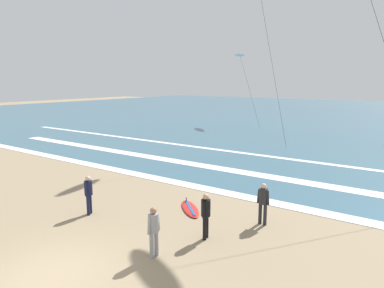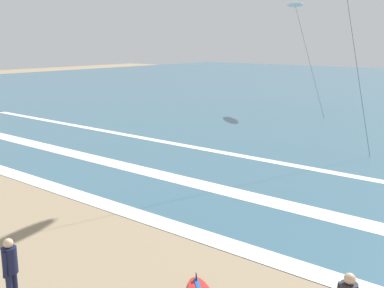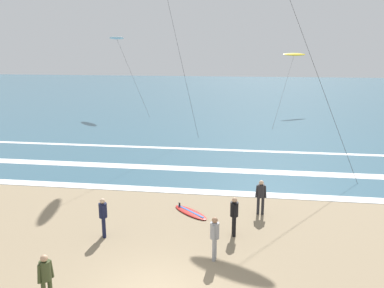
# 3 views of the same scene
# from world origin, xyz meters

# --- Properties ---
(wave_foam_shoreline) EXTENTS (56.64, 0.81, 0.01)m
(wave_foam_shoreline) POSITION_xyz_m (1.80, 9.09, 0.01)
(wave_foam_shoreline) COLOR white
(wave_foam_shoreline) RESTS_ON ocean_surface
(wave_foam_mid_break) EXTENTS (48.00, 1.00, 0.01)m
(wave_foam_mid_break) POSITION_xyz_m (1.01, 13.02, 0.01)
(wave_foam_mid_break) COLOR white
(wave_foam_mid_break) RESTS_ON ocean_surface
(wave_foam_outer_break) EXTENTS (56.53, 0.54, 0.01)m
(wave_foam_outer_break) POSITION_xyz_m (-1.16, 18.05, 0.01)
(wave_foam_outer_break) COLOR white
(wave_foam_outer_break) RESTS_ON ocean_surface
(surfer_background_far) EXTENTS (0.32, 0.49, 1.60)m
(surfer_background_far) POSITION_xyz_m (-2.85, 3.54, 0.96)
(surfer_background_far) COLOR #141938
(surfer_background_far) RESTS_ON ground
(kite_white_mid_center) EXTENTS (5.92, 4.58, 8.68)m
(kite_white_mid_center) POSITION_xyz_m (-12.54, 34.71, 8.42)
(kite_white_mid_center) COLOR white
(kite_white_mid_center) RESTS_ON ground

